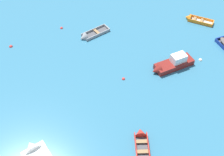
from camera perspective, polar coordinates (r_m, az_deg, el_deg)
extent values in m
cube|color=#4C4C51|center=(38.62, -3.50, 9.44)|extent=(3.74, 3.31, 0.10)
cube|color=gray|center=(38.07, -2.94, 9.10)|extent=(3.14, 2.46, 0.41)
cube|color=gray|center=(38.98, -4.07, 10.12)|extent=(3.14, 2.46, 0.41)
cube|color=gray|center=(39.36, -1.10, 10.67)|extent=(0.93, 1.14, 0.41)
cone|color=gray|center=(37.73, -6.12, 8.48)|extent=(1.51, 1.58, 1.31)
cube|color=#937047|center=(38.56, -3.26, 9.83)|extent=(1.07, 1.21, 0.03)
cube|color=#4C4C51|center=(27.12, 6.43, -15.15)|extent=(1.38, 3.57, 0.13)
cube|color=red|center=(26.87, 5.13, -15.03)|extent=(0.32, 3.65, 0.53)
cube|color=red|center=(27.02, 7.79, -14.88)|extent=(0.32, 3.65, 0.53)
cone|color=red|center=(27.82, 6.04, -11.44)|extent=(1.22, 0.91, 1.17)
cube|color=#937047|center=(26.76, 6.53, -15.22)|extent=(1.12, 0.45, 0.03)
cube|color=#937047|center=(27.25, 6.28, -13.21)|extent=(1.12, 0.45, 0.03)
cube|color=beige|center=(42.77, 18.20, 11.30)|extent=(3.61, 2.34, 0.12)
cube|color=orange|center=(42.17, 18.09, 11.06)|extent=(3.35, 1.43, 0.49)
cube|color=orange|center=(43.16, 18.42, 11.91)|extent=(3.35, 1.43, 0.49)
cube|color=orange|center=(42.64, 20.60, 10.74)|extent=(0.56, 1.13, 0.49)
cone|color=orange|center=(42.76, 15.83, 12.27)|extent=(1.20, 1.37, 1.15)
cube|color=#937047|center=(42.60, 18.53, 11.52)|extent=(0.75, 1.13, 0.03)
cube|color=#937047|center=(42.65, 17.17, 11.95)|extent=(0.75, 1.13, 0.03)
cone|color=white|center=(27.69, -16.62, -13.94)|extent=(2.32, 2.20, 1.92)
cube|color=navy|center=(38.80, 22.69, 5.81)|extent=(1.64, 3.54, 0.49)
cube|color=navy|center=(40.19, 21.82, 7.78)|extent=(1.26, 0.66, 0.49)
cube|color=maroon|center=(34.38, 13.01, 2.85)|extent=(5.21, 3.77, 0.75)
cone|color=maroon|center=(33.15, 9.34, 1.58)|extent=(1.53, 1.71, 1.41)
cube|color=white|center=(34.04, 13.95, 4.12)|extent=(2.15, 1.90, 0.99)
cube|color=black|center=(33.50, 12.90, 3.98)|extent=(0.65, 1.09, 0.44)
sphere|color=silver|center=(36.40, 18.24, 3.64)|extent=(0.47, 0.47, 0.47)
sphere|color=red|center=(32.35, 2.45, -0.23)|extent=(0.40, 0.40, 0.40)
sphere|color=red|center=(40.22, -10.66, 10.34)|extent=(0.41, 0.41, 0.41)
sphere|color=red|center=(38.94, -20.66, 6.24)|extent=(0.46, 0.46, 0.46)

